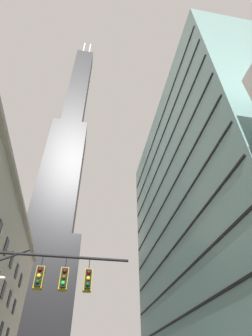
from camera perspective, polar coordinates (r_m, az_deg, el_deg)
dark_skyscraper at (r=118.62m, az=-14.88°, el=-7.46°), size 24.94×24.94×210.67m
glass_office_midrise at (r=43.72m, az=19.68°, el=-9.41°), size 17.34×39.68×44.94m
traffic_signal_mast at (r=14.26m, az=-20.59°, el=-23.46°), size 8.68×0.63×7.22m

